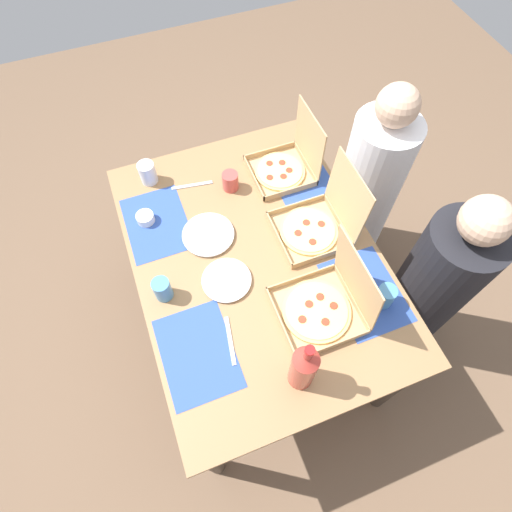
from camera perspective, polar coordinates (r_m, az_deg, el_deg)
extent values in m
plane|color=brown|center=(2.43, 0.00, -9.18)|extent=(6.00, 6.00, 0.00)
cylinder|color=#3F3328|center=(2.38, -15.42, 4.12)|extent=(0.07, 0.07, 0.74)
cylinder|color=#3F3328|center=(1.91, -6.23, -26.19)|extent=(0.07, 0.07, 0.74)
cylinder|color=#3F3328|center=(2.49, 4.34, 10.18)|extent=(0.07, 0.07, 0.74)
cylinder|color=#3F3328|center=(2.05, 18.77, -16.28)|extent=(0.07, 0.07, 0.74)
cube|color=#936D47|center=(1.74, 0.00, -0.25)|extent=(1.37, 1.00, 0.03)
cube|color=#2D4C9E|center=(1.87, -13.51, 4.41)|extent=(0.36, 0.26, 0.00)
cube|color=#2D4C9E|center=(1.58, -8.04, -13.08)|extent=(0.36, 0.26, 0.00)
cube|color=#2D4C9E|center=(1.98, 6.34, 10.41)|extent=(0.36, 0.26, 0.00)
cube|color=#2D4C9E|center=(1.71, 14.81, -4.79)|extent=(0.36, 0.26, 0.00)
cube|color=tan|center=(1.63, 8.28, -7.59)|extent=(0.30, 0.30, 0.01)
cube|color=tan|center=(1.67, 6.21, -2.98)|extent=(0.01, 0.30, 0.03)
cube|color=tan|center=(1.58, 10.68, -11.96)|extent=(0.01, 0.30, 0.03)
cube|color=tan|center=(1.58, 3.46, -9.18)|extent=(0.30, 0.01, 0.03)
cube|color=tan|center=(1.66, 12.98, -5.56)|extent=(0.30, 0.01, 0.03)
cylinder|color=#E0B76B|center=(1.62, 8.32, -7.47)|extent=(0.27, 0.27, 0.01)
cylinder|color=#EFD67F|center=(1.62, 8.35, -7.36)|extent=(0.24, 0.24, 0.00)
cylinder|color=red|center=(1.60, 9.54, -8.92)|extent=(0.03, 0.03, 0.00)
cylinder|color=red|center=(1.63, 10.65, -6.75)|extent=(0.03, 0.03, 0.00)
cylinder|color=red|center=(1.64, 8.82, -5.57)|extent=(0.03, 0.03, 0.00)
cylinder|color=red|center=(1.62, 7.32, -6.57)|extent=(0.03, 0.03, 0.00)
cylinder|color=red|center=(1.59, 6.39, -8.66)|extent=(0.03, 0.03, 0.00)
cube|color=tan|center=(1.51, 13.68, -3.15)|extent=(0.30, 0.04, 0.30)
cube|color=tan|center=(1.99, 3.29, 11.38)|extent=(0.27, 0.27, 0.01)
cube|color=tan|center=(2.06, 1.88, 14.28)|extent=(0.01, 0.27, 0.03)
cube|color=tan|center=(1.90, 4.85, 8.94)|extent=(0.01, 0.27, 0.03)
cube|color=tan|center=(1.95, -0.32, 10.71)|extent=(0.27, 0.01, 0.03)
cube|color=tan|center=(2.02, 6.85, 12.65)|extent=(0.27, 0.01, 0.03)
cylinder|color=#E0B76B|center=(1.99, 3.31, 11.55)|extent=(0.24, 0.24, 0.01)
cylinder|color=#EFD67F|center=(1.98, 3.32, 11.70)|extent=(0.21, 0.21, 0.00)
cylinder|color=red|center=(1.95, 3.80, 10.89)|extent=(0.03, 0.03, 0.00)
cylinder|color=red|center=(1.98, 4.59, 11.70)|extent=(0.03, 0.03, 0.00)
cylinder|color=red|center=(2.01, 3.63, 12.72)|extent=(0.03, 0.03, 0.00)
cylinder|color=red|center=(2.00, 1.87, 12.64)|extent=(0.03, 0.03, 0.00)
cylinder|color=red|center=(1.95, 1.91, 10.76)|extent=(0.03, 0.03, 0.00)
cube|color=tan|center=(1.92, 7.37, 15.69)|extent=(0.27, 0.01, 0.27)
cube|color=tan|center=(1.80, 7.24, 3.32)|extent=(0.28, 0.28, 0.01)
cube|color=tan|center=(1.86, 5.52, 6.99)|extent=(0.01, 0.28, 0.03)
cube|color=tan|center=(1.73, 9.21, 0.02)|extent=(0.01, 0.28, 0.03)
cube|color=tan|center=(1.75, 3.17, 2.31)|extent=(0.28, 0.01, 0.03)
cube|color=tan|center=(1.84, 11.25, 4.88)|extent=(0.28, 0.01, 0.03)
cylinder|color=#E0B76B|center=(1.79, 7.28, 3.48)|extent=(0.25, 0.25, 0.01)
cylinder|color=#EFD67F|center=(1.79, 7.30, 3.62)|extent=(0.23, 0.23, 0.00)
cylinder|color=red|center=(1.75, 7.80, 1.95)|extent=(0.03, 0.03, 0.00)
cylinder|color=red|center=(1.81, 8.98, 4.39)|extent=(0.03, 0.03, 0.00)
cylinder|color=red|center=(1.80, 6.94, 4.60)|extent=(0.03, 0.03, 0.00)
cylinder|color=red|center=(1.77, 5.81, 3.17)|extent=(0.03, 0.03, 0.00)
cube|color=tan|center=(1.72, 12.51, 7.99)|extent=(0.28, 0.02, 0.28)
cylinder|color=white|center=(1.67, -4.07, -3.42)|extent=(0.19, 0.19, 0.01)
cylinder|color=white|center=(1.66, -4.08, -3.30)|extent=(0.20, 0.20, 0.01)
cylinder|color=white|center=(1.79, -6.58, 2.86)|extent=(0.21, 0.21, 0.01)
cylinder|color=white|center=(1.78, -6.60, 2.99)|extent=(0.22, 0.22, 0.01)
cylinder|color=#B2382D|center=(1.44, 6.48, -15.21)|extent=(0.09, 0.09, 0.22)
cone|color=#B2382D|center=(1.32, 7.03, -13.78)|extent=(0.09, 0.09, 0.04)
cylinder|color=#B2382D|center=(1.28, 7.26, -13.20)|extent=(0.03, 0.03, 0.06)
cylinder|color=red|center=(1.24, 7.43, -12.75)|extent=(0.03, 0.03, 0.01)
cylinder|color=teal|center=(1.66, 17.34, -5.28)|extent=(0.07, 0.07, 0.10)
cylinder|color=teal|center=(1.64, -12.76, -4.47)|extent=(0.07, 0.07, 0.10)
cylinder|color=#BF4742|center=(1.91, -3.55, 10.25)|extent=(0.07, 0.07, 0.09)
cylinder|color=silver|center=(1.99, -14.69, 11.00)|extent=(0.08, 0.08, 0.11)
cylinder|color=white|center=(1.87, -14.98, 5.07)|extent=(0.08, 0.08, 0.04)
cube|color=#B7B7BC|center=(1.58, -3.57, -11.53)|extent=(0.19, 0.05, 0.00)
cube|color=#B7B7BC|center=(1.96, -8.79, 9.59)|extent=(0.04, 0.19, 0.00)
cylinder|color=white|center=(2.36, 14.86, 8.31)|extent=(0.32, 0.32, 0.98)
sphere|color=#D1A889|center=(1.95, 18.92, 19.00)|extent=(0.19, 0.19, 0.19)
cylinder|color=black|center=(2.14, 22.52, -4.39)|extent=(0.32, 0.32, 0.96)
sphere|color=#D1A889|center=(1.69, 29.07, 4.28)|extent=(0.19, 0.19, 0.19)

